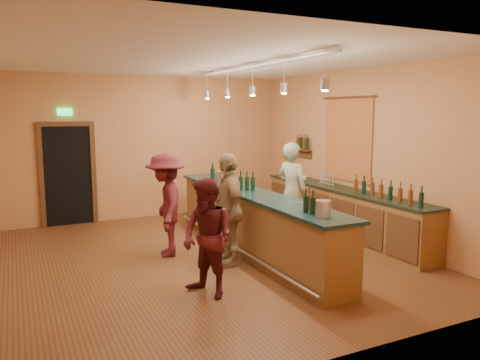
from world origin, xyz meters
name	(u,v)px	position (x,y,z in m)	size (l,w,h in m)	color
floor	(203,259)	(0.00, 0.00, 0.00)	(7.00, 7.00, 0.00)	#533117
ceiling	(201,60)	(0.00, 0.00, 3.20)	(6.50, 7.00, 0.02)	silver
wall_back	(146,147)	(0.00, 3.50, 1.60)	(6.50, 0.02, 3.20)	#C27C49
wall_front	(338,199)	(0.00, -3.50, 1.60)	(6.50, 0.02, 3.20)	#C27C49
wall_right	(362,154)	(3.25, 0.00, 1.60)	(0.02, 7.00, 3.20)	#C27C49
doorway	(68,172)	(-1.70, 3.47, 1.13)	(1.15, 0.09, 2.48)	black
tapestry	(348,140)	(3.23, 0.40, 1.85)	(0.03, 1.40, 1.60)	#A63B21
bottle_shelf	(303,145)	(3.17, 1.90, 1.67)	(0.17, 0.55, 0.54)	#4B3116
back_counter	(342,211)	(2.97, 0.18, 0.49)	(0.60, 4.55, 1.27)	brown
tasting_bar	(252,217)	(0.91, 0.00, 0.61)	(0.74, 5.10, 1.38)	brown
pendant_track	(253,76)	(0.91, 0.00, 2.98)	(0.11, 4.60, 0.50)	silver
bartender	(292,192)	(1.91, 0.32, 0.92)	(0.67, 0.44, 1.85)	gray
customer_a	(208,238)	(-0.51, -1.49, 0.78)	(0.76, 0.59, 1.56)	#59191E
customer_b	(228,209)	(0.27, -0.41, 0.89)	(1.04, 0.43, 1.77)	#997A51
customer_c	(166,205)	(-0.47, 0.46, 0.87)	(1.12, 0.64, 1.73)	#59191E
bar_stool	(243,197)	(1.81, 2.20, 0.52)	(0.32, 0.32, 0.66)	#9B6B46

